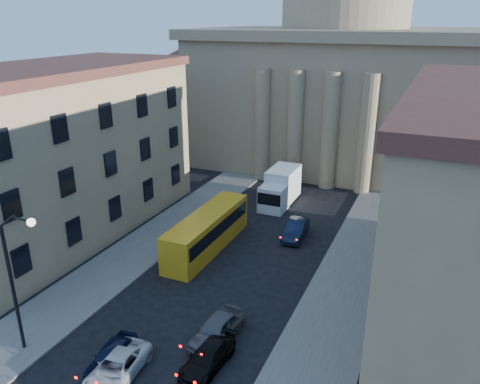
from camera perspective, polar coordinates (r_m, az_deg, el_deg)
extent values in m
cube|color=#5B5953|center=(38.19, -14.77, -8.79)|extent=(5.00, 60.00, 0.15)
cube|color=#5B5953|center=(31.79, 11.18, -15.00)|extent=(5.00, 60.00, 0.15)
cube|color=#8E7D57|center=(65.75, 11.97, 11.07)|extent=(34.00, 26.00, 16.00)
cube|color=#8E7D57|center=(64.96, 12.54, 18.38)|extent=(35.50, 27.50, 1.20)
cylinder|color=#8E7D57|center=(64.95, 12.80, 21.55)|extent=(16.00, 16.00, 8.00)
cube|color=#8E7D57|center=(71.60, -5.42, 10.13)|extent=(13.00, 13.00, 11.00)
cone|color=#522B23|center=(70.63, -5.63, 16.12)|extent=(26.02, 26.02, 4.00)
cylinder|color=#8E7D57|center=(55.20, 2.73, 8.14)|extent=(1.80, 1.80, 13.00)
cylinder|color=#8E7D57|center=(53.94, 6.73, 7.72)|extent=(1.80, 1.80, 13.00)
cylinder|color=#8E7D57|center=(52.95, 10.90, 7.25)|extent=(1.80, 1.80, 13.00)
cylinder|color=#8E7D57|center=(52.25, 15.19, 6.73)|extent=(1.80, 1.80, 13.00)
cube|color=tan|center=(43.76, -21.23, 4.10)|extent=(11.00, 26.00, 14.00)
cube|color=#522B23|center=(42.45, -22.52, 13.58)|extent=(11.60, 26.60, 0.80)
cylinder|color=black|center=(29.61, -25.91, -10.75)|extent=(0.20, 0.20, 8.00)
cylinder|color=black|center=(27.35, -26.54, -3.20)|extent=(1.30, 0.12, 0.96)
cylinder|color=black|center=(26.52, -25.24, -3.00)|extent=(1.30, 0.12, 0.12)
sphere|color=white|center=(26.00, -24.11, -3.39)|extent=(0.44, 0.44, 0.44)
imported|color=black|center=(28.52, -15.39, -18.67)|extent=(1.93, 4.01, 1.32)
imported|color=silver|center=(27.69, -14.79, -20.03)|extent=(2.59, 4.85, 1.30)
imported|color=black|center=(27.61, -3.93, -19.47)|extent=(2.08, 4.42, 1.25)
imported|color=#4E4F53|center=(29.34, -2.85, -16.32)|extent=(2.27, 4.66, 1.53)
imported|color=black|center=(41.74, 6.80, -4.55)|extent=(1.89, 4.65, 1.50)
cube|color=gold|center=(39.28, -4.01, -4.82)|extent=(2.55, 11.05, 3.11)
cube|color=black|center=(39.06, -4.02, -4.16)|extent=(2.61, 10.45, 1.10)
cylinder|color=black|center=(37.13, -8.26, -8.42)|extent=(0.31, 1.00, 1.00)
cylinder|color=black|center=(36.22, -5.52, -9.09)|extent=(0.31, 1.00, 1.00)
cylinder|color=black|center=(43.37, -2.69, -3.77)|extent=(0.31, 1.00, 1.00)
cylinder|color=black|center=(42.59, -0.26, -4.23)|extent=(0.31, 1.00, 1.00)
cube|color=white|center=(46.97, 4.08, -0.77)|extent=(2.51, 2.62, 2.62)
cube|color=black|center=(45.75, 3.56, -0.92)|extent=(2.40, 0.14, 1.20)
cube|color=white|center=(49.38, 5.26, 1.01)|extent=(2.63, 4.58, 3.38)
cylinder|color=black|center=(47.24, 2.63, -1.68)|extent=(0.31, 0.98, 0.98)
cylinder|color=black|center=(46.57, 5.14, -2.09)|extent=(0.31, 0.98, 0.98)
cylinder|color=black|center=(51.06, 4.41, 0.02)|extent=(0.31, 0.98, 0.98)
cylinder|color=black|center=(50.44, 6.74, -0.33)|extent=(0.31, 0.98, 0.98)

